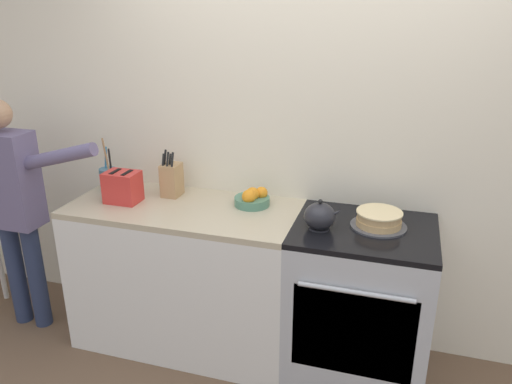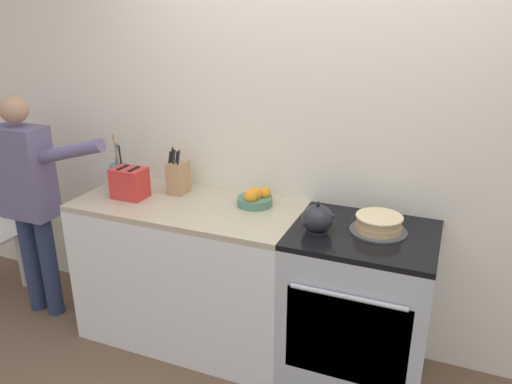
{
  "view_description": "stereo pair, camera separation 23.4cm",
  "coord_description": "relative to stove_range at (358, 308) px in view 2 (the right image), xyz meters",
  "views": [
    {
      "loc": [
        0.49,
        -2.15,
        2.03
      ],
      "look_at": [
        -0.26,
        0.28,
        1.07
      ],
      "focal_mm": 35.0,
      "sensor_mm": 36.0,
      "label": 1
    },
    {
      "loc": [
        0.71,
        -2.08,
        2.03
      ],
      "look_at": [
        -0.26,
        0.28,
        1.07
      ],
      "focal_mm": 35.0,
      "sensor_mm": 36.0,
      "label": 2
    }
  ],
  "objects": [
    {
      "name": "toaster",
      "position": [
        -1.42,
        -0.03,
        0.55
      ],
      "size": [
        0.21,
        0.15,
        0.19
      ],
      "color": "red",
      "rests_on": "counter_cabinet"
    },
    {
      "name": "stove_range",
      "position": [
        0.0,
        0.0,
        0.0
      ],
      "size": [
        0.75,
        0.66,
        0.92
      ],
      "color": "#B7BABF",
      "rests_on": "ground_plane"
    },
    {
      "name": "layer_cake",
      "position": [
        0.07,
        0.04,
        0.5
      ],
      "size": [
        0.3,
        0.3,
        0.09
      ],
      "color": "#4C4C51",
      "rests_on": "stove_range"
    },
    {
      "name": "tea_kettle",
      "position": [
        -0.23,
        -0.07,
        0.53
      ],
      "size": [
        0.2,
        0.17,
        0.17
      ],
      "color": "#232328",
      "rests_on": "stove_range"
    },
    {
      "name": "utensil_crock",
      "position": [
        -1.61,
        0.11,
        0.54
      ],
      "size": [
        0.11,
        0.11,
        0.35
      ],
      "color": "#477084",
      "rests_on": "counter_cabinet"
    },
    {
      "name": "counter_cabinet",
      "position": [
        -1.05,
        0.0,
        -0.0
      ],
      "size": [
        1.35,
        0.63,
        0.92
      ],
      "color": "white",
      "rests_on": "ground_plane"
    },
    {
      "name": "wall_back",
      "position": [
        -0.34,
        0.34,
        0.84
      ],
      "size": [
        8.0,
        0.04,
        2.6
      ],
      "color": "silver",
      "rests_on": "ground_plane"
    },
    {
      "name": "fruit_bowl",
      "position": [
        -0.67,
        0.13,
        0.51
      ],
      "size": [
        0.21,
        0.21,
        0.11
      ],
      "color": "#4C7F66",
      "rests_on": "counter_cabinet"
    },
    {
      "name": "knife_block",
      "position": [
        -1.19,
        0.15,
        0.57
      ],
      "size": [
        0.1,
        0.13,
        0.29
      ],
      "color": "tan",
      "rests_on": "counter_cabinet"
    },
    {
      "name": "person_baker",
      "position": [
        -2.14,
        -0.15,
        0.44
      ],
      "size": [
        0.9,
        0.2,
        1.52
      ],
      "rotation": [
        0.0,
        0.0,
        0.25
      ],
      "color": "#283351",
      "rests_on": "ground_plane"
    }
  ]
}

